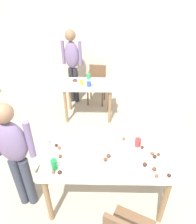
{
  "coord_description": "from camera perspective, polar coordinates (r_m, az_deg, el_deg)",
  "views": [
    {
      "loc": [
        0.02,
        -1.55,
        2.32
      ],
      "look_at": [
        -0.03,
        0.72,
        0.9
      ],
      "focal_mm": 31.32,
      "sensor_mm": 36.0,
      "label": 1
    }
  ],
  "objects": [
    {
      "name": "dining_table_near",
      "position": [
        2.29,
        2.35,
        -14.74
      ],
      "size": [
        1.39,
        0.67,
        0.75
      ],
      "color": "white",
      "rests_on": "ground_plane"
    },
    {
      "name": "cake_ball_11",
      "position": [
        2.14,
        20.03,
        -16.99
      ],
      "size": [
        0.04,
        0.04,
        0.04
      ],
      "primitive_type": "sphere",
      "color": "#3D2319",
      "rests_on": "dining_table_near"
    },
    {
      "name": "donut_far_0",
      "position": [
        3.85,
        -1.46,
        8.3
      ],
      "size": [
        0.11,
        0.11,
        0.03
      ],
      "primitive_type": "torus",
      "color": "white",
      "rests_on": "dining_table_far"
    },
    {
      "name": "cake_ball_10",
      "position": [
        2.43,
        7.52,
        -7.78
      ],
      "size": [
        0.04,
        0.04,
        0.04
      ],
      "primitive_type": "sphere",
      "color": "brown",
      "rests_on": "dining_table_near"
    },
    {
      "name": "dining_table_far",
      "position": [
        3.95,
        -2.87,
        6.59
      ],
      "size": [
        0.99,
        0.62,
        0.75
      ],
      "color": "silver",
      "rests_on": "ground_plane"
    },
    {
      "name": "cake_ball_7",
      "position": [
        2.2,
        3.1,
        -12.58
      ],
      "size": [
        0.05,
        0.05,
        0.05
      ],
      "primitive_type": "sphere",
      "color": "brown",
      "rests_on": "dining_table_near"
    },
    {
      "name": "cake_ball_5",
      "position": [
        2.31,
        15.49,
        -11.5
      ],
      "size": [
        0.04,
        0.04,
        0.04
      ],
      "primitive_type": "sphere",
      "color": "brown",
      "rests_on": "dining_table_near"
    },
    {
      "name": "cup_near_1",
      "position": [
        2.44,
        11.8,
        -7.16
      ],
      "size": [
        0.08,
        0.08,
        0.11
      ],
      "primitive_type": "cylinder",
      "color": "white",
      "rests_on": "dining_table_near"
    },
    {
      "name": "donut_far_1",
      "position": [
        4.02,
        -6.73,
        9.16
      ],
      "size": [
        0.11,
        0.11,
        0.03
      ],
      "primitive_type": "torus",
      "color": "brown",
      "rests_on": "dining_table_far"
    },
    {
      "name": "pitcher_far",
      "position": [
        3.71,
        3.59,
        9.09
      ],
      "size": [
        0.12,
        0.12,
        0.24
      ],
      "primitive_type": "cylinder",
      "color": "white",
      "rests_on": "dining_table_far"
    },
    {
      "name": "cup_far_0",
      "position": [
        4.08,
        -2.77,
        10.33
      ],
      "size": [
        0.08,
        0.08,
        0.11
      ],
      "primitive_type": "cylinder",
      "color": "green",
      "rests_on": "dining_table_far"
    },
    {
      "name": "cake_ball_0",
      "position": [
        2.24,
        -10.99,
        -12.47
      ],
      "size": [
        0.04,
        0.04,
        0.04
      ],
      "primitive_type": "sphere",
      "color": "brown",
      "rests_on": "dining_table_near"
    },
    {
      "name": "cup_far_3",
      "position": [
        4.11,
        3.47,
        10.41
      ],
      "size": [
        0.09,
        0.09,
        0.11
      ],
      "primitive_type": "cylinder",
      "color": "green",
      "rests_on": "dining_table_far"
    },
    {
      "name": "fork_near",
      "position": [
        2.1,
        7.98,
        -16.57
      ],
      "size": [
        0.17,
        0.02,
        0.01
      ],
      "primitive_type": "cube",
      "color": "silver",
      "rests_on": "dining_table_near"
    },
    {
      "name": "cake_ball_9",
      "position": [
        2.16,
        13.52,
        -14.67
      ],
      "size": [
        0.05,
        0.05,
        0.05
      ],
      "primitive_type": "sphere",
      "color": "#3D2319",
      "rests_on": "dining_table_near"
    },
    {
      "name": "donut_far_2",
      "position": [
        3.9,
        -8.85,
        8.3
      ],
      "size": [
        0.13,
        0.13,
        0.04
      ],
      "primitive_type": "torus",
      "color": "pink",
      "rests_on": "dining_table_far"
    },
    {
      "name": "wall_back",
      "position": [
        4.85,
        0.93,
        20.0
      ],
      "size": [
        6.4,
        0.1,
        2.6
      ],
      "primitive_type": "cube",
      "color": "beige",
      "rests_on": "ground_plane"
    },
    {
      "name": "cake_ball_15",
      "position": [
        2.15,
        16.11,
        -15.71
      ],
      "size": [
        0.05,
        0.05,
        0.05
      ],
      "primitive_type": "sphere",
      "color": "brown",
      "rests_on": "dining_table_near"
    },
    {
      "name": "cake_ball_14",
      "position": [
        2.16,
        2.15,
        -13.66
      ],
      "size": [
        0.05,
        0.05,
        0.05
      ],
      "primitive_type": "sphere",
      "color": "brown",
      "rests_on": "dining_table_near"
    },
    {
      "name": "cake_ball_8",
      "position": [
        2.38,
        -12.13,
        -9.45
      ],
      "size": [
        0.04,
        0.04,
        0.04
      ],
      "primitive_type": "sphere",
      "color": "#3D2319",
      "rests_on": "dining_table_near"
    },
    {
      "name": "cup_far_2",
      "position": [
        3.75,
        -2.66,
        8.18
      ],
      "size": [
        0.08,
        0.08,
        0.1
      ],
      "primitive_type": "cylinder",
      "color": "#3351B2",
      "rests_on": "dining_table_far"
    },
    {
      "name": "cake_ball_2",
      "position": [
        2.36,
        12.79,
        -9.99
      ],
      "size": [
        0.04,
        0.04,
        0.04
      ],
      "primitive_type": "sphere",
      "color": "#3D2319",
      "rests_on": "dining_table_near"
    },
    {
      "name": "cake_ball_12",
      "position": [
        2.1,
        -12.93,
        -16.71
      ],
      "size": [
        0.04,
        0.04,
        0.04
      ],
      "primitive_type": "sphere",
      "color": "brown",
      "rests_on": "dining_table_near"
    },
    {
      "name": "cake_ball_13",
      "position": [
        2.08,
        -11.12,
        -16.85
      ],
      "size": [
        0.05,
        0.05,
        0.05
      ],
      "primitive_type": "sphere",
      "color": "#3D2319",
      "rests_on": "dining_table_near"
    },
    {
      "name": "soda_can",
      "position": [
        2.11,
        -12.66,
        -14.74
      ],
      "size": [
        0.07,
        0.07,
        0.12
      ],
      "primitive_type": "cylinder",
      "color": "#198438",
      "rests_on": "dining_table_near"
    },
    {
      "name": "cake_ball_6",
      "position": [
        2.28,
        16.2,
        -12.34
      ],
      "size": [
        0.05,
        0.05,
        0.05
      ],
      "primitive_type": "sphere",
      "color": "#3D2319",
      "rests_on": "dining_table_near"
    },
    {
      "name": "cake_ball_1",
      "position": [
        2.33,
        -11.24,
        -10.21
      ],
      "size": [
        0.04,
        0.04,
        0.04
      ],
      "primitive_type": "sphere",
      "color": "brown",
      "rests_on": "dining_table_near"
    },
    {
      "name": "donut_far_3",
      "position": [
        3.99,
        3.41,
        9.19
      ],
      "size": [
        0.12,
        0.12,
        0.03
      ],
      "primitive_type": "torus",
      "color": "pink",
      "rests_on": "dining_table_far"
    },
    {
      "name": "cake_ball_3",
      "position": [
        2.1,
        16.75,
        -17.45
      ],
      "size": [
        0.04,
        0.04,
        0.04
      ],
      "primitive_type": "sphere",
      "color": "brown",
      "rests_on": "dining_table_near"
    },
    {
      "name": "chair_far_table",
      "position": [
        4.6,
        -0.32,
        8.78
      ],
      "size": [
        0.46,
        0.46,
        0.87
      ],
      "color": "brown",
      "rests_on": "ground_plane"
    },
    {
      "name": "person_girl_near",
      "position": [
        2.3,
        -23.12,
        -10.6
      ],
      "size": [
        0.45,
        0.2,
        1.44
      ],
      "color": "#383D4C",
      "rests_on": "ground_plane"
    },
    {
      "name": "person_adult_far",
      "position": [
        4.46,
        -7.57,
        14.56
      ],
      "size": [
        0.46,
        0.25,
        1.64
      ],
      "color": "#28282D",
      "rests_on": "ground_plane"
    },
    {
      "name": "cup_near_0",
      "position": [
        2.37,
        11.56,
        -8.68
      ],
      "size": [
        0.07,
        0.07,
        0.1
      ],
      "primitive_type": "cylinder",
      "color": "red",
      "rests_on": "dining_table_near"
    },
    {
      "name": "cake_ball_4",
      "position": [
        2.32,
        17.26,
        -11.72
      ],
      "size": [
        0.04,
        0.04,
        0.04
      ],
      "primitive_type": "sphere",
      "color": "brown",
      "rests_on": "dining_table_near"
    },
    {
      "name": "mixing_bowl",
      "position": [
        2.25,
        -5.79,
        -10.78
      ],
      "size": [
        0.16,
        0.16,
        0.09
      ],
      "primitive_type": "cylinder",
      "color": "white",
      "rests_on": "dining_table_near"
    },
    {
      "name": "ground_plane",
      "position": [
        2.79,
        0.27,
        -24.2
      ],
      "size": [
        6.4,
        6.4,
        0.0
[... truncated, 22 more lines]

